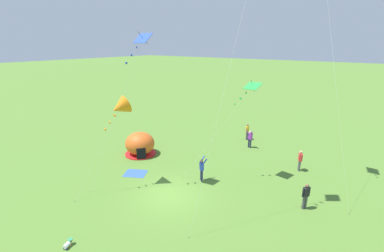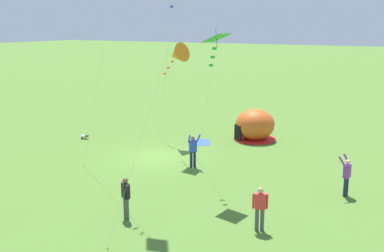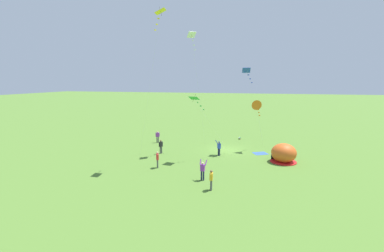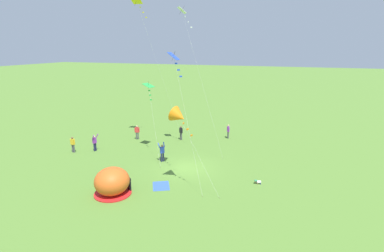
{
  "view_description": "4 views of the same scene",
  "coord_description": "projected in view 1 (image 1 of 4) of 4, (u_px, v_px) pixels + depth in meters",
  "views": [
    {
      "loc": [
        10.03,
        -11.42,
        9.83
      ],
      "look_at": [
        -1.35,
        4.45,
        3.49
      ],
      "focal_mm": 24.0,
      "sensor_mm": 36.0,
      "label": 1
    },
    {
      "loc": [
        21.08,
        14.15,
        7.59
      ],
      "look_at": [
        -0.22,
        2.29,
        2.06
      ],
      "focal_mm": 42.0,
      "sensor_mm": 36.0,
      "label": 2
    },
    {
      "loc": [
        -3.52,
        32.48,
        8.92
      ],
      "look_at": [
        3.78,
        3.76,
        3.64
      ],
      "focal_mm": 24.0,
      "sensor_mm": 36.0,
      "label": 3
    },
    {
      "loc": [
        -24.0,
        -9.06,
        10.86
      ],
      "look_at": [
        3.44,
        0.78,
        3.07
      ],
      "focal_mm": 28.0,
      "sensor_mm": 36.0,
      "label": 4
    }
  ],
  "objects": [
    {
      "name": "person_flying_kite",
      "position": [
        202.0,
        168.0,
        18.94
      ],
      "size": [
        0.71,
        0.69,
        1.89
      ],
      "color": "#1E2347",
      "rests_on": "ground"
    },
    {
      "name": "person_arms_raised",
      "position": [
        250.0,
        138.0,
        24.99
      ],
      "size": [
        0.67,
        0.53,
        1.89
      ],
      "color": "#1E2347",
      "rests_on": "ground"
    },
    {
      "name": "kite_blue",
      "position": [
        140.0,
        43.0,
        15.75
      ],
      "size": [
        3.17,
        3.75,
        10.49
      ],
      "color": "silver",
      "rests_on": "ground"
    },
    {
      "name": "person_far_back",
      "position": [
        306.0,
        195.0,
        15.7
      ],
      "size": [
        0.41,
        0.51,
        1.72
      ],
      "color": "#4C4C51",
      "rests_on": "ground"
    },
    {
      "name": "picnic_blanket",
      "position": [
        135.0,
        173.0,
        20.27
      ],
      "size": [
        2.11,
        1.95,
        0.01
      ],
      "primitive_type": "cube",
      "rotation": [
        0.0,
        0.0,
        0.49
      ],
      "color": "#3359A5",
      "rests_on": "ground"
    },
    {
      "name": "popup_tent",
      "position": [
        140.0,
        144.0,
        23.52
      ],
      "size": [
        2.81,
        2.81,
        2.1
      ],
      "color": "#D8591E",
      "rests_on": "ground"
    },
    {
      "name": "person_near_tent",
      "position": [
        247.0,
        131.0,
        27.09
      ],
      "size": [
        0.25,
        0.59,
        1.72
      ],
      "color": "#4C4C51",
      "rests_on": "ground"
    },
    {
      "name": "kite_green",
      "position": [
        250.0,
        89.0,
        17.73
      ],
      "size": [
        4.47,
        3.54,
        7.44
      ],
      "color": "silver",
      "rests_on": "ground"
    },
    {
      "name": "ground_plane",
      "position": [
        170.0,
        195.0,
        17.42
      ],
      "size": [
        300.0,
        300.0,
        0.0
      ],
      "primitive_type": "plane",
      "color": "#517A2D"
    },
    {
      "name": "person_with_toddler",
      "position": [
        300.0,
        160.0,
        20.46
      ],
      "size": [
        0.38,
        0.54,
        1.72
      ],
      "color": "#4C4C51",
      "rests_on": "ground"
    },
    {
      "name": "kite_orange",
      "position": [
        120.0,
        107.0,
        17.11
      ],
      "size": [
        1.73,
        4.39,
        6.49
      ],
      "color": "silver",
      "rests_on": "ground"
    },
    {
      "name": "toddler_crawling",
      "position": [
        68.0,
        244.0,
        12.93
      ],
      "size": [
        0.37,
        0.55,
        0.32
      ],
      "color": "white",
      "rests_on": "ground"
    }
  ]
}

